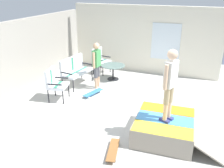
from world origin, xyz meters
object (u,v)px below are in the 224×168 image
at_px(patio_table, 113,69).
at_px(patio_chair_near_house, 99,58).
at_px(skateboard_spare, 113,150).
at_px(person_watching, 97,63).
at_px(skate_ramp, 165,128).
at_px(patio_bench, 75,68).
at_px(person_skater, 170,81).
at_px(skateboard_by_bench, 93,93).
at_px(patio_chair_by_wall, 54,82).

bearing_deg(patio_table, patio_chair_near_house, 56.98).
bearing_deg(skateboard_spare, person_watching, 30.36).
xyz_separation_m(skate_ramp, patio_table, (3.09, 2.55, 0.15)).
height_order(patio_bench, skateboard_spare, patio_bench).
xyz_separation_m(patio_bench, person_skater, (-2.18, -3.66, 0.86)).
bearing_deg(patio_chair_near_house, skateboard_by_bench, -161.20).
height_order(skate_ramp, patio_chair_near_house, patio_chair_near_house).
bearing_deg(patio_chair_by_wall, skateboard_by_bench, -52.69).
xyz_separation_m(patio_bench, person_watching, (-0.04, -0.90, 0.32)).
relative_size(patio_chair_by_wall, patio_table, 1.13).
height_order(skate_ramp, patio_table, patio_table).
bearing_deg(patio_chair_by_wall, patio_chair_near_house, -4.86).
bearing_deg(skateboard_spare, skate_ramp, -41.92).
xyz_separation_m(skate_ramp, person_skater, (-0.06, -0.01, 1.22)).
height_order(patio_chair_near_house, patio_table, patio_chair_near_house).
bearing_deg(skateboard_spare, skateboard_by_bench, 33.96).
distance_m(patio_table, skateboard_by_bench, 1.62).
xyz_separation_m(patio_bench, patio_chair_near_house, (1.50, -0.29, -0.00)).
bearing_deg(person_watching, patio_bench, 87.54).
bearing_deg(skateboard_spare, patio_chair_near_house, 27.58).
height_order(person_watching, skateboard_spare, person_watching).
height_order(patio_chair_near_house, skateboard_spare, patio_chair_near_house).
bearing_deg(person_watching, patio_table, -11.09).
relative_size(patio_chair_near_house, person_skater, 0.61).
relative_size(patio_chair_near_house, skateboard_by_bench, 1.24).
height_order(patio_bench, person_watching, person_watching).
xyz_separation_m(patio_chair_by_wall, person_skater, (-0.83, -3.61, 0.86)).
relative_size(patio_chair_by_wall, person_skater, 0.61).
bearing_deg(skateboard_spare, person_skater, -44.07).
distance_m(patio_chair_by_wall, skateboard_by_bench, 1.32).
bearing_deg(person_skater, patio_bench, 59.24).
relative_size(patio_chair_near_house, person_watching, 0.63).
bearing_deg(patio_chair_near_house, patio_bench, 168.96).
relative_size(patio_table, skateboard_by_bench, 1.09).
relative_size(skate_ramp, skateboard_by_bench, 2.52).
xyz_separation_m(patio_chair_by_wall, skateboard_by_bench, (0.73, -0.96, -0.53)).
bearing_deg(patio_chair_by_wall, patio_table, -24.27).
height_order(patio_table, person_watching, person_watching).
height_order(patio_chair_near_house, person_skater, person_skater).
distance_m(patio_chair_near_house, skateboard_spare, 5.27).
xyz_separation_m(patio_bench, skateboard_spare, (-3.15, -2.72, -0.53)).
bearing_deg(skateboard_by_bench, person_skater, -120.59).
distance_m(patio_chair_near_house, patio_chair_by_wall, 2.85).
bearing_deg(patio_chair_near_house, skate_ramp, -137.10).
relative_size(skate_ramp, person_watching, 1.28).
relative_size(patio_bench, person_watching, 0.80).
height_order(patio_bench, skateboard_by_bench, patio_bench).
height_order(patio_chair_by_wall, skateboard_by_bench, patio_chair_by_wall).
height_order(patio_chair_near_house, patio_chair_by_wall, same).
bearing_deg(patio_bench, skateboard_by_bench, -121.21).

